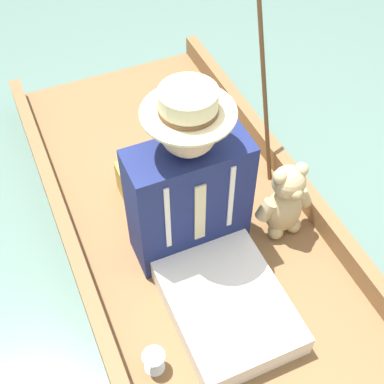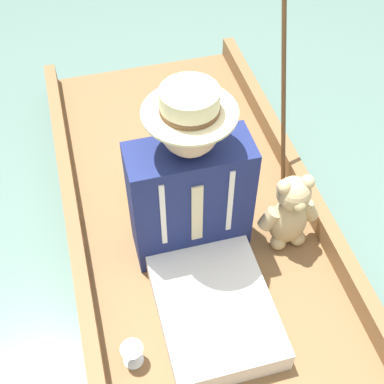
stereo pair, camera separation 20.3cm
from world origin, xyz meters
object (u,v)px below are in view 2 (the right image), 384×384
object	(u,v)px
seated_person	(197,219)
teddy_bear	(290,213)
wine_glass	(132,352)
walking_cane	(284,74)

from	to	relation	value
seated_person	teddy_bear	xyz separation A→B (m)	(-0.40, -0.01, -0.11)
seated_person	wine_glass	xyz separation A→B (m)	(0.34, 0.36, -0.22)
teddy_bear	walking_cane	world-z (taller)	walking_cane
teddy_bear	seated_person	bearing A→B (deg)	1.86
teddy_bear	wine_glass	xyz separation A→B (m)	(0.74, 0.38, -0.11)
wine_glass	walking_cane	world-z (taller)	walking_cane
wine_glass	seated_person	bearing A→B (deg)	-132.90
teddy_bear	walking_cane	bearing A→B (deg)	-102.61
seated_person	teddy_bear	bearing A→B (deg)	169.88
teddy_bear	wine_glass	distance (m)	0.84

